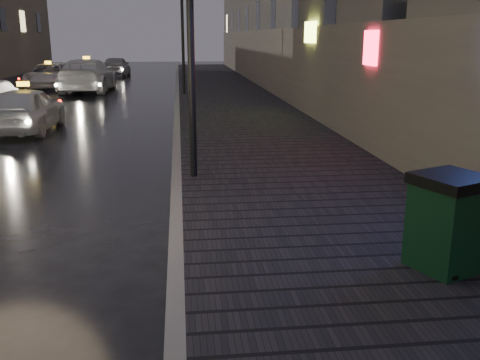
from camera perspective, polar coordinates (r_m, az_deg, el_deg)
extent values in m
cube|color=black|center=(25.71, -1.31, 8.85)|extent=(4.60, 58.00, 0.15)
cube|color=slate|center=(25.60, -6.72, 8.73)|extent=(0.20, 58.00, 0.15)
cylinder|color=black|center=(10.46, -5.26, 13.85)|extent=(0.14, 0.14, 5.00)
cylinder|color=black|center=(26.45, -6.12, 14.54)|extent=(0.14, 0.14, 5.00)
cube|color=#0E321A|center=(6.85, 21.26, -4.73)|extent=(0.92, 0.92, 1.03)
cube|color=black|center=(6.69, 21.73, -0.04)|extent=(0.99, 0.99, 0.13)
imported|color=silver|center=(17.81, -21.90, 7.02)|extent=(1.77, 4.15, 1.40)
imported|color=silver|center=(29.96, -15.95, 10.68)|extent=(2.64, 5.99, 1.71)
imported|color=silver|center=(33.07, -19.70, 10.44)|extent=(2.55, 5.02, 1.36)
imported|color=#9D9CA4|center=(41.16, -13.06, 11.73)|extent=(1.84, 4.32, 1.46)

